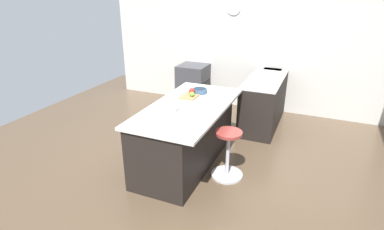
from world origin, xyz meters
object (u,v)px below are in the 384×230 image
object	(u,v)px
apple_red	(192,91)
water_bottle	(173,105)
kitchen_island	(186,134)
oven_range	(193,85)
cutting_board	(190,96)
stool_by_window	(228,155)
apple_green	(192,94)
fruit_bowl	(200,91)

from	to	relation	value
apple_red	water_bottle	distance (m)	0.79
kitchen_island	apple_red	size ratio (longest dim) A/B	23.38
apple_red	water_bottle	bearing A→B (deg)	5.64
oven_range	cutting_board	size ratio (longest dim) A/B	2.43
oven_range	stool_by_window	size ratio (longest dim) A/B	1.30
apple_green	water_bottle	world-z (taller)	water_bottle
water_bottle	fruit_bowl	size ratio (longest dim) A/B	1.36
apple_red	fruit_bowl	world-z (taller)	apple_red
kitchen_island	fruit_bowl	world-z (taller)	fruit_bowl
oven_range	fruit_bowl	size ratio (longest dim) A/B	3.80
oven_range	cutting_board	distance (m)	2.15
oven_range	kitchen_island	bearing A→B (deg)	20.53
oven_range	stool_by_window	distance (m)	2.90
apple_green	water_bottle	bearing A→B (deg)	1.77
oven_range	stool_by_window	xyz separation A→B (m)	(2.45, 1.55, -0.12)
stool_by_window	apple_red	distance (m)	1.16
cutting_board	apple_green	size ratio (longest dim) A/B	5.01
apple_green	water_bottle	xyz separation A→B (m)	(0.67, 0.02, 0.07)
apple_green	kitchen_island	bearing A→B (deg)	6.88
apple_red	fruit_bowl	size ratio (longest dim) A/B	0.38
kitchen_island	cutting_board	size ratio (longest dim) A/B	5.62
stool_by_window	apple_red	bearing A→B (deg)	-126.50
fruit_bowl	apple_green	bearing A→B (deg)	-5.87
apple_red	fruit_bowl	bearing A→B (deg)	145.89
stool_by_window	cutting_board	distance (m)	1.09
oven_range	apple_green	bearing A→B (deg)	22.54
kitchen_island	apple_green	world-z (taller)	apple_green
stool_by_window	fruit_bowl	size ratio (longest dim) A/B	2.94
apple_green	apple_red	world-z (taller)	apple_red
stool_by_window	apple_green	xyz separation A→B (m)	(-0.45, -0.72, 0.64)
cutting_board	apple_red	distance (m)	0.09
stool_by_window	oven_range	bearing A→B (deg)	-147.72
kitchen_island	fruit_bowl	bearing A→B (deg)	-178.60
kitchen_island	water_bottle	distance (m)	0.66
water_bottle	fruit_bowl	xyz separation A→B (m)	(-0.91, 0.00, -0.08)
cutting_board	water_bottle	size ratio (longest dim) A/B	1.15
kitchen_island	apple_green	size ratio (longest dim) A/B	28.16
oven_range	apple_red	size ratio (longest dim) A/B	10.12
cutting_board	stool_by_window	bearing A→B (deg)	57.07
kitchen_island	apple_red	xyz separation A→B (m)	(-0.44, -0.10, 0.51)
kitchen_island	stool_by_window	bearing A→B (deg)	78.92
stool_by_window	apple_green	bearing A→B (deg)	-122.25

